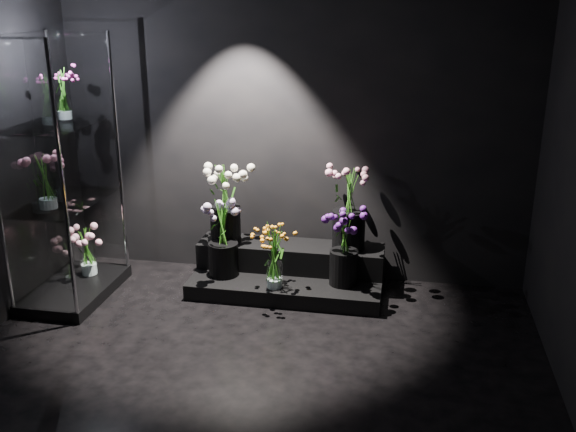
# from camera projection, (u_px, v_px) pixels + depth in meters

# --- Properties ---
(floor) EXTENTS (4.00, 4.00, 0.00)m
(floor) POSITION_uv_depth(u_px,v_px,m) (234.00, 400.00, 3.96)
(floor) COLOR black
(floor) RESTS_ON ground
(wall_back) EXTENTS (4.00, 0.00, 4.00)m
(wall_back) POSITION_uv_depth(u_px,v_px,m) (293.00, 118.00, 5.37)
(wall_back) COLOR black
(wall_back) RESTS_ON floor
(wall_front) EXTENTS (4.00, 0.00, 4.00)m
(wall_front) POSITION_uv_depth(u_px,v_px,m) (14.00, 387.00, 1.65)
(wall_front) COLOR black
(wall_front) RESTS_ON floor
(display_riser) EXTENTS (1.59, 0.71, 0.35)m
(display_riser) POSITION_uv_depth(u_px,v_px,m) (289.00, 271.00, 5.47)
(display_riser) COLOR black
(display_riser) RESTS_ON floor
(display_case) EXTENTS (0.58, 0.96, 2.11)m
(display_case) POSITION_uv_depth(u_px,v_px,m) (62.00, 173.00, 5.02)
(display_case) COLOR black
(display_case) RESTS_ON floor
(bouquet_orange_bells) EXTENTS (0.29, 0.29, 0.56)m
(bouquet_orange_bells) POSITION_uv_depth(u_px,v_px,m) (274.00, 255.00, 5.10)
(bouquet_orange_bells) COLOR white
(bouquet_orange_bells) RESTS_ON display_riser
(bouquet_lilac) EXTENTS (0.43, 0.43, 0.65)m
(bouquet_lilac) POSITION_uv_depth(u_px,v_px,m) (223.00, 234.00, 5.32)
(bouquet_lilac) COLOR black
(bouquet_lilac) RESTS_ON display_riser
(bouquet_purple) EXTENTS (0.39, 0.39, 0.64)m
(bouquet_purple) POSITION_uv_depth(u_px,v_px,m) (344.00, 244.00, 5.15)
(bouquet_purple) COLOR black
(bouquet_purple) RESTS_ON display_riser
(bouquet_cream_roses) EXTENTS (0.54, 0.54, 0.68)m
(bouquet_cream_roses) POSITION_uv_depth(u_px,v_px,m) (225.00, 197.00, 5.44)
(bouquet_cream_roses) COLOR black
(bouquet_cream_roses) RESTS_ON display_riser
(bouquet_pink_roses) EXTENTS (0.49, 0.49, 0.68)m
(bouquet_pink_roses) POSITION_uv_depth(u_px,v_px,m) (349.00, 204.00, 5.30)
(bouquet_pink_roses) COLOR black
(bouquet_pink_roses) RESTS_ON display_riser
(bouquet_case_pink) EXTENTS (0.36, 0.36, 0.42)m
(bouquet_case_pink) POSITION_uv_depth(u_px,v_px,m) (46.00, 181.00, 4.86)
(bouquet_case_pink) COLOR white
(bouquet_case_pink) RESTS_ON display_case
(bouquet_case_magenta) EXTENTS (0.26, 0.26, 0.40)m
(bouquet_case_magenta) POSITION_uv_depth(u_px,v_px,m) (63.00, 93.00, 5.00)
(bouquet_case_magenta) COLOR white
(bouquet_case_magenta) RESTS_ON display_case
(bouquet_case_base_pink) EXTENTS (0.38, 0.38, 0.43)m
(bouquet_case_base_pink) POSITION_uv_depth(u_px,v_px,m) (87.00, 249.00, 5.46)
(bouquet_case_base_pink) COLOR white
(bouquet_case_base_pink) RESTS_ON display_case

